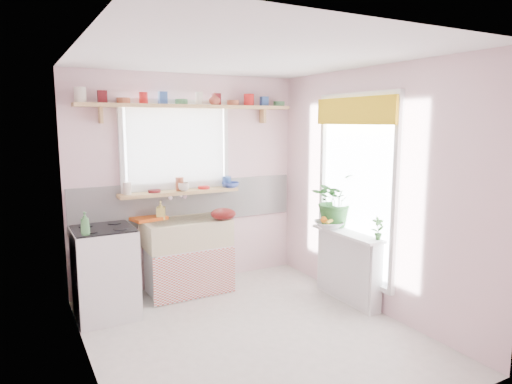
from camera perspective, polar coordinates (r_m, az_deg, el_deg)
room at (r=5.09m, az=1.42°, el=2.26°), size 3.20×3.20×3.20m
sink_unit at (r=5.33m, az=-8.64°, el=-7.85°), size 0.95×0.65×1.11m
cooker at (r=4.87m, az=-18.34°, el=-9.49°), size 0.58×0.58×0.93m
radiator_ledge at (r=5.13m, az=11.41°, el=-9.00°), size 0.22×0.95×0.78m
windowsill at (r=5.35m, az=-9.50°, el=-0.03°), size 1.40×0.22×0.04m
pine_shelf at (r=5.33m, az=-8.19°, el=10.54°), size 2.52×0.24×0.04m
shelf_crockery at (r=5.32m, az=-8.64°, el=11.34°), size 2.47×0.11×0.12m
sill_crockery at (r=5.34m, az=-9.52°, el=0.78°), size 1.35×0.11×0.12m
dish_tray at (r=5.31m, az=-13.32°, el=-3.20°), size 0.42×0.35×0.04m
colander at (r=5.18m, az=-4.12°, el=-2.75°), size 0.31×0.31×0.13m
jade_plant at (r=5.21m, az=9.81°, el=-0.97°), size 0.66×0.61×0.61m
fruit_bowl at (r=5.14m, az=9.08°, el=-4.07°), size 0.42×0.42×0.08m
herb_pot at (r=4.73m, az=15.01°, el=-4.43°), size 0.14×0.11×0.23m
soap_bottle_sink at (r=5.27m, az=-11.81°, el=-2.25°), size 0.12×0.13×0.21m
sill_cup at (r=5.29m, az=-9.02°, el=0.64°), size 0.16×0.16×0.10m
sill_bowl at (r=5.52m, az=-3.22°, el=0.90°), size 0.27×0.27×0.07m
shelf_vase at (r=5.38m, az=-5.21°, el=11.52°), size 0.17×0.17×0.14m
cooker_bottle at (r=4.48m, az=-20.60°, el=-3.71°), size 0.10×0.10×0.22m
fruit at (r=5.14m, az=9.11°, el=-3.38°), size 0.20×0.14×0.10m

